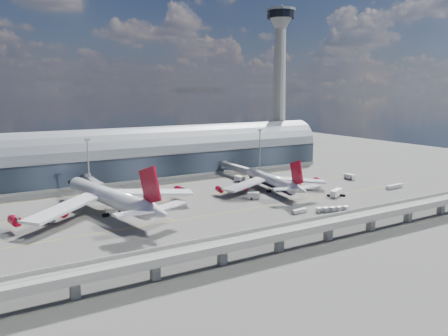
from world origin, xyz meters
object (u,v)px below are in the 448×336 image
service_truck_5 (240,179)px  cargo_train_0 (300,211)px  airliner_right (272,181)px  service_truck_1 (253,196)px  service_truck_2 (336,193)px  service_truck_3 (350,177)px  cargo_train_2 (394,187)px  floodlight_mast_right (260,149)px  airliner_left (111,197)px  cargo_train_1 (332,209)px  service_truck_4 (239,179)px  control_tower (279,85)px  service_truck_0 (50,218)px  floodlight_mast_left (88,164)px

service_truck_5 → cargo_train_0: service_truck_5 is taller
airliner_right → service_truck_1: airliner_right is taller
service_truck_2 → airliner_right: bearing=12.4°
service_truck_3 → cargo_train_2: bearing=-84.5°
floodlight_mast_right → airliner_left: floodlight_mast_right is taller
floodlight_mast_right → cargo_train_1: 90.43m
service_truck_3 → service_truck_4: size_ratio=1.07×
cargo_train_1 → cargo_train_2: bearing=-92.7°
service_truck_2 → service_truck_4: bearing=-3.0°
airliner_left → cargo_train_2: bearing=-22.6°
service_truck_1 → service_truck_3: 70.69m
service_truck_3 → control_tower: bearing=86.3°
airliner_right → service_truck_2: bearing=-43.5°
control_tower → airliner_left: bearing=-152.2°
airliner_right → service_truck_4: airliner_right is taller
service_truck_0 → cargo_train_0: 95.55m
service_truck_3 → service_truck_0: bearing=-179.9°
control_tower → airliner_left: control_tower is taller
service_truck_3 → cargo_train_0: size_ratio=0.88×
service_truck_4 → cargo_train_0: size_ratio=0.82×
airliner_right → cargo_train_0: size_ratio=8.46×
service_truck_4 → cargo_train_2: size_ratio=0.51×
floodlight_mast_right → cargo_train_1: floodlight_mast_right is taller
service_truck_3 → service_truck_4: bearing=155.9°
service_truck_4 → cargo_train_0: (-11.61, -63.21, -0.81)m
control_tower → floodlight_mast_left: 143.01m
control_tower → service_truck_2: (-39.73, -95.98, -49.92)m
service_truck_1 → cargo_train_2: service_truck_1 is taller
floodlight_mast_left → service_truck_1: 80.35m
airliner_right → service_truck_5: (-0.42, 27.87, -3.61)m
service_truck_2 → cargo_train_2: (37.06, -2.55, -0.74)m
service_truck_1 → cargo_train_2: bearing=-75.2°
control_tower → floodlight_mast_left: (-135.00, -28.00, -38.00)m
service_truck_2 → service_truck_4: (-21.06, 50.28, -0.10)m
airliner_right → service_truck_4: size_ratio=10.29×
service_truck_1 → cargo_train_2: 74.79m
airliner_left → service_truck_1: (62.01, -8.05, -5.25)m
airliner_right → service_truck_0: airliner_right is taller
airliner_left → service_truck_1: 62.75m
service_truck_1 → cargo_train_0: service_truck_1 is taller
service_truck_2 → service_truck_5: bearing=-5.4°
airliner_left → cargo_train_0: bearing=-41.1°
floodlight_mast_right → service_truck_1: bearing=-127.6°
floodlight_mast_left → airliner_right: (76.49, -44.10, -8.75)m
airliner_left → service_truck_1: size_ratio=13.58×
service_truck_2 → service_truck_5: (-19.20, 51.76, -0.44)m
service_truck_2 → floodlight_mast_left: bearing=28.7°
service_truck_5 → service_truck_0: bearing=171.2°
floodlight_mast_right → floodlight_mast_left: bearing=180.0°
control_tower → service_truck_2: 115.25m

